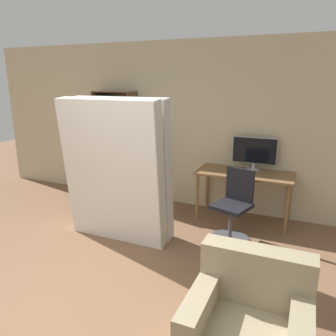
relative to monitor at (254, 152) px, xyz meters
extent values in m
cube|color=#C6B793|center=(-1.05, 0.14, 0.31)|extent=(8.00, 0.06, 2.70)
cube|color=brown|center=(-0.09, -0.21, -0.29)|extent=(1.40, 0.64, 0.03)
cylinder|color=brown|center=(-0.73, -0.47, -0.67)|extent=(0.05, 0.05, 0.73)
cylinder|color=brown|center=(0.56, -0.47, -0.67)|extent=(0.05, 0.05, 0.73)
cylinder|color=brown|center=(-0.73, 0.05, -0.67)|extent=(0.05, 0.05, 0.73)
cylinder|color=brown|center=(0.56, 0.05, -0.67)|extent=(0.05, 0.05, 0.73)
cylinder|color=#B7B7BC|center=(0.00, 0.00, -0.27)|extent=(0.19, 0.19, 0.02)
cylinder|color=#B7B7BC|center=(0.00, 0.00, -0.21)|extent=(0.04, 0.04, 0.09)
cube|color=#B7B7BC|center=(0.00, 0.00, 0.02)|extent=(0.66, 0.02, 0.40)
cube|color=black|center=(0.00, 0.00, 0.02)|extent=(0.64, 0.03, 0.38)
cylinder|color=#4C4C51|center=(-0.11, -0.92, -1.03)|extent=(0.52, 0.52, 0.03)
cylinder|color=#4C4C51|center=(-0.11, -0.92, -0.80)|extent=(0.05, 0.05, 0.43)
cube|color=black|center=(-0.11, -0.92, -0.56)|extent=(0.55, 0.55, 0.05)
cube|color=black|center=(-0.05, -0.73, -0.31)|extent=(0.39, 0.15, 0.45)
cube|color=brown|center=(-2.75, -0.06, -0.09)|extent=(0.02, 0.34, 1.90)
cube|color=brown|center=(-2.05, -0.06, -0.09)|extent=(0.02, 0.34, 1.90)
cube|color=brown|center=(-2.40, 0.10, -0.09)|extent=(0.72, 0.02, 1.90)
cube|color=brown|center=(-2.40, -0.06, -1.03)|extent=(0.68, 0.30, 0.02)
cube|color=brown|center=(-2.40, -0.06, -0.66)|extent=(0.68, 0.30, 0.02)
cube|color=brown|center=(-2.40, -0.06, -0.28)|extent=(0.68, 0.30, 0.02)
cube|color=brown|center=(-2.40, -0.06, 0.10)|extent=(0.68, 0.30, 0.02)
cube|color=brown|center=(-2.40, -0.06, 0.48)|extent=(0.68, 0.30, 0.02)
cube|color=brown|center=(-2.40, -0.06, 0.85)|extent=(0.68, 0.30, 0.02)
cube|color=orange|center=(-2.71, -0.03, -0.88)|extent=(0.03, 0.19, 0.29)
cube|color=gold|center=(-2.68, -0.08, -0.88)|extent=(0.02, 0.22, 0.29)
cube|color=red|center=(-2.65, -0.05, -0.88)|extent=(0.02, 0.22, 0.28)
cube|color=#287A38|center=(-2.62, -0.05, -0.89)|extent=(0.02, 0.23, 0.26)
cube|color=silver|center=(-2.59, -0.05, -0.90)|extent=(0.03, 0.25, 0.25)
cube|color=#232328|center=(-2.55, -0.10, -0.87)|extent=(0.04, 0.20, 0.31)
cube|color=red|center=(-2.50, -0.04, -0.91)|extent=(0.03, 0.23, 0.23)
cube|color=#232328|center=(-2.46, -0.08, -0.91)|extent=(0.03, 0.17, 0.23)
cube|color=teal|center=(-2.72, -0.10, -0.54)|extent=(0.02, 0.19, 0.22)
cube|color=red|center=(-2.69, -0.02, -0.52)|extent=(0.02, 0.20, 0.25)
cube|color=brown|center=(-2.67, -0.08, -0.51)|extent=(0.03, 0.18, 0.28)
cube|color=#1E4C9E|center=(-2.63, -0.07, -0.52)|extent=(0.03, 0.24, 0.26)
cube|color=red|center=(-2.59, -0.10, -0.48)|extent=(0.04, 0.19, 0.33)
cube|color=silver|center=(-2.55, -0.03, -0.48)|extent=(0.02, 0.17, 0.32)
cube|color=#287A38|center=(-2.53, -0.04, -0.50)|extent=(0.03, 0.21, 0.30)
cube|color=gold|center=(-2.49, -0.06, -0.51)|extent=(0.04, 0.19, 0.28)
cube|color=orange|center=(-2.72, -0.04, -0.16)|extent=(0.02, 0.25, 0.23)
cube|color=gold|center=(-2.68, -0.06, -0.14)|extent=(0.03, 0.17, 0.25)
cube|color=#232328|center=(-2.65, -0.04, -0.11)|extent=(0.02, 0.21, 0.31)
cube|color=#232328|center=(-2.62, -0.10, -0.16)|extent=(0.04, 0.19, 0.23)
cube|color=#287A38|center=(-2.58, -0.09, -0.14)|extent=(0.02, 0.20, 0.26)
cube|color=red|center=(-2.55, -0.08, -0.13)|extent=(0.02, 0.24, 0.28)
cube|color=red|center=(-2.52, -0.09, -0.14)|extent=(0.04, 0.21, 0.25)
cube|color=silver|center=(-2.48, -0.02, -0.14)|extent=(0.04, 0.23, 0.25)
cube|color=silver|center=(-2.44, -0.06, -0.15)|extent=(0.04, 0.24, 0.23)
cube|color=#7A2D84|center=(-2.71, -0.08, 0.24)|extent=(0.03, 0.22, 0.26)
cube|color=brown|center=(-2.67, -0.10, 0.27)|extent=(0.03, 0.19, 0.32)
cube|color=orange|center=(-2.63, -0.06, 0.27)|extent=(0.02, 0.23, 0.32)
cube|color=orange|center=(-2.60, -0.06, 0.23)|extent=(0.03, 0.18, 0.25)
cube|color=#232328|center=(-2.55, -0.11, 0.22)|extent=(0.04, 0.17, 0.23)
cube|color=#287A38|center=(-2.52, -0.06, 0.26)|extent=(0.02, 0.17, 0.31)
cube|color=#287A38|center=(-2.49, -0.10, 0.23)|extent=(0.02, 0.20, 0.25)
cube|color=#1E4C9E|center=(-2.45, -0.08, 0.22)|extent=(0.04, 0.20, 0.22)
cube|color=teal|center=(-2.71, -0.07, 0.63)|extent=(0.03, 0.21, 0.30)
cube|color=orange|center=(-2.68, -0.05, 0.61)|extent=(0.03, 0.17, 0.25)
cube|color=gold|center=(-2.64, -0.03, 0.63)|extent=(0.03, 0.18, 0.30)
cube|color=#7A2D84|center=(-2.60, -0.03, 0.63)|extent=(0.03, 0.22, 0.29)
cube|color=#287A38|center=(-2.57, -0.05, 0.63)|extent=(0.02, 0.24, 0.30)
cube|color=teal|center=(-2.53, -0.09, 0.61)|extent=(0.04, 0.17, 0.26)
cube|color=#1E4C9E|center=(-2.49, -0.03, 0.62)|extent=(0.02, 0.20, 0.27)
cube|color=brown|center=(-2.46, -0.04, 0.59)|extent=(0.03, 0.19, 0.22)
cube|color=red|center=(-2.43, -0.07, 0.61)|extent=(0.03, 0.25, 0.26)
cube|color=silver|center=(-1.52, -1.53, -0.10)|extent=(1.37, 0.38, 1.88)
cube|color=beige|center=(-0.84, -1.53, -0.10)|extent=(0.01, 0.38, 1.85)
cube|color=silver|center=(-1.52, -1.29, -0.10)|extent=(1.37, 0.33, 1.88)
cube|color=beige|center=(-0.84, -1.29, -0.10)|extent=(0.01, 0.33, 1.84)
cube|color=gray|center=(0.47, -2.61, -0.42)|extent=(0.85, 0.20, 0.45)
cube|color=gray|center=(0.12, -2.91, -0.54)|extent=(0.16, 0.80, 0.20)
cube|color=gray|center=(0.81, -2.91, -0.54)|extent=(0.16, 0.80, 0.20)
camera|label=1|loc=(0.73, -4.92, 1.04)|focal=35.00mm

